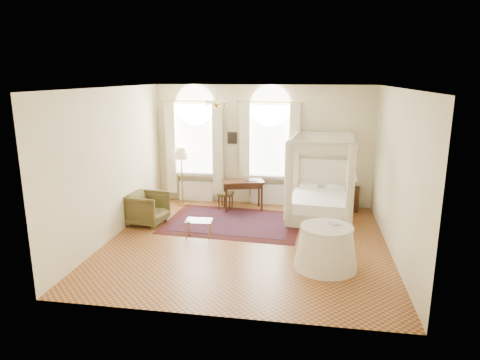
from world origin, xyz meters
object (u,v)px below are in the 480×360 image
object	(u,v)px
floor_lamp	(181,156)
side_table	(326,247)
armchair	(148,209)
writing_desk	(243,185)
canopy_bed	(320,200)
stool	(226,195)
coffee_table	(199,222)
nightstand	(350,199)

from	to	relation	value
floor_lamp	side_table	size ratio (longest dim) A/B	1.36
armchair	writing_desk	bearing A→B (deg)	-46.92
canopy_bed	armchair	xyz separation A→B (m)	(-4.15, -1.16, -0.09)
floor_lamp	side_table	bearing A→B (deg)	-41.94
stool	armchair	bearing A→B (deg)	-136.36
armchair	coffee_table	size ratio (longest dim) A/B	1.41
writing_desk	stool	size ratio (longest dim) A/B	2.68
nightstand	armchair	world-z (taller)	armchair
stool	canopy_bed	bearing A→B (deg)	-8.82
nightstand	armchair	size ratio (longest dim) A/B	0.74
nightstand	floor_lamp	world-z (taller)	floor_lamp
armchair	floor_lamp	distance (m)	1.99
canopy_bed	floor_lamp	world-z (taller)	canopy_bed
coffee_table	side_table	world-z (taller)	side_table
canopy_bed	stool	world-z (taller)	canopy_bed
canopy_bed	side_table	world-z (taller)	canopy_bed
nightstand	side_table	size ratio (longest dim) A/B	0.53
writing_desk	side_table	xyz separation A→B (m)	(2.10, -3.27, -0.29)
floor_lamp	side_table	xyz separation A→B (m)	(3.84, -3.45, -0.98)
floor_lamp	side_table	world-z (taller)	floor_lamp
nightstand	coffee_table	xyz separation A→B (m)	(-3.51, -2.58, 0.05)
stool	coffee_table	xyz separation A→B (m)	(-0.17, -2.22, -0.01)
coffee_table	floor_lamp	size ratio (longest dim) A/B	0.38
side_table	canopy_bed	bearing A→B (deg)	91.14
writing_desk	coffee_table	xyz separation A→B (m)	(-0.66, -2.17, -0.33)
writing_desk	floor_lamp	world-z (taller)	floor_lamp
nightstand	armchair	bearing A→B (deg)	-158.93
stool	side_table	bearing A→B (deg)	-52.18
armchair	side_table	world-z (taller)	side_table
stool	coffee_table	distance (m)	2.23
nightstand	floor_lamp	xyz separation A→B (m)	(-4.59, -0.24, 1.07)
nightstand	floor_lamp	size ratio (longest dim) A/B	0.39
writing_desk	canopy_bed	bearing A→B (deg)	-9.46
side_table	floor_lamp	bearing A→B (deg)	138.06
armchair	side_table	bearing A→B (deg)	-105.11
writing_desk	coffee_table	world-z (taller)	writing_desk
writing_desk	side_table	bearing A→B (deg)	-57.38
floor_lamp	armchair	bearing A→B (deg)	-102.51
canopy_bed	side_table	size ratio (longest dim) A/B	1.75
nightstand	writing_desk	xyz separation A→B (m)	(-2.85, -0.41, 0.38)
canopy_bed	coffee_table	world-z (taller)	canopy_bed
side_table	writing_desk	bearing A→B (deg)	122.62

